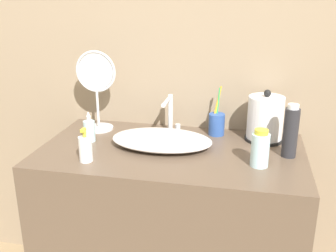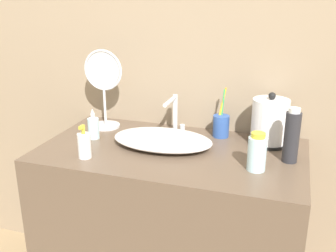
{
  "view_description": "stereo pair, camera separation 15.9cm",
  "coord_description": "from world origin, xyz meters",
  "px_view_note": "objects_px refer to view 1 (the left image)",
  "views": [
    {
      "loc": [
        0.3,
        -1.17,
        1.45
      ],
      "look_at": [
        -0.01,
        0.3,
        0.93
      ],
      "focal_mm": 42.0,
      "sensor_mm": 36.0,
      "label": 1
    },
    {
      "loc": [
        0.45,
        -1.13,
        1.45
      ],
      "look_at": [
        -0.01,
        0.3,
        0.93
      ],
      "focal_mm": 42.0,
      "sensor_mm": 36.0,
      "label": 2
    }
  ],
  "objects_px": {
    "hand_cream_bottle": "(260,149)",
    "vanity_mirror": "(96,87)",
    "mouthwash_bottle": "(89,130)",
    "faucet": "(171,112)",
    "toothbrush_cup": "(217,123)",
    "shampoo_bottle": "(291,132)",
    "electric_kettle": "(265,120)",
    "lotion_bottle": "(85,148)"
  },
  "relations": [
    {
      "from": "shampoo_bottle",
      "to": "vanity_mirror",
      "type": "xyz_separation_m",
      "value": [
        -0.85,
        0.15,
        0.1
      ]
    },
    {
      "from": "mouthwash_bottle",
      "to": "hand_cream_bottle",
      "type": "relative_size",
      "value": 0.94
    },
    {
      "from": "mouthwash_bottle",
      "to": "vanity_mirror",
      "type": "bearing_deg",
      "value": 97.32
    },
    {
      "from": "faucet",
      "to": "lotion_bottle",
      "type": "xyz_separation_m",
      "value": [
        -0.25,
        -0.37,
        -0.05
      ]
    },
    {
      "from": "faucet",
      "to": "mouthwash_bottle",
      "type": "relative_size",
      "value": 1.31
    },
    {
      "from": "electric_kettle",
      "to": "toothbrush_cup",
      "type": "relative_size",
      "value": 1.02
    },
    {
      "from": "shampoo_bottle",
      "to": "mouthwash_bottle",
      "type": "relative_size",
      "value": 1.57
    },
    {
      "from": "vanity_mirror",
      "to": "mouthwash_bottle",
      "type": "bearing_deg",
      "value": -82.68
    },
    {
      "from": "faucet",
      "to": "lotion_bottle",
      "type": "bearing_deg",
      "value": -124.89
    },
    {
      "from": "electric_kettle",
      "to": "hand_cream_bottle",
      "type": "bearing_deg",
      "value": -94.45
    },
    {
      "from": "faucet",
      "to": "vanity_mirror",
      "type": "distance_m",
      "value": 0.36
    },
    {
      "from": "faucet",
      "to": "toothbrush_cup",
      "type": "bearing_deg",
      "value": 9.12
    },
    {
      "from": "electric_kettle",
      "to": "hand_cream_bottle",
      "type": "distance_m",
      "value": 0.28
    },
    {
      "from": "lotion_bottle",
      "to": "vanity_mirror",
      "type": "height_order",
      "value": "vanity_mirror"
    },
    {
      "from": "lotion_bottle",
      "to": "mouthwash_bottle",
      "type": "xyz_separation_m",
      "value": [
        -0.07,
        0.2,
        -0.0
      ]
    },
    {
      "from": "faucet",
      "to": "mouthwash_bottle",
      "type": "height_order",
      "value": "faucet"
    },
    {
      "from": "faucet",
      "to": "lotion_bottle",
      "type": "relative_size",
      "value": 1.32
    },
    {
      "from": "hand_cream_bottle",
      "to": "faucet",
      "type": "bearing_deg",
      "value": 145.48
    },
    {
      "from": "vanity_mirror",
      "to": "electric_kettle",
      "type": "bearing_deg",
      "value": 1.15
    },
    {
      "from": "mouthwash_bottle",
      "to": "hand_cream_bottle",
      "type": "distance_m",
      "value": 0.72
    },
    {
      "from": "lotion_bottle",
      "to": "shampoo_bottle",
      "type": "relative_size",
      "value": 0.63
    },
    {
      "from": "toothbrush_cup",
      "to": "mouthwash_bottle",
      "type": "xyz_separation_m",
      "value": [
        -0.53,
        -0.2,
        -0.0
      ]
    },
    {
      "from": "shampoo_bottle",
      "to": "faucet",
      "type": "bearing_deg",
      "value": 163.08
    },
    {
      "from": "shampoo_bottle",
      "to": "hand_cream_bottle",
      "type": "distance_m",
      "value": 0.17
    },
    {
      "from": "faucet",
      "to": "electric_kettle",
      "type": "distance_m",
      "value": 0.42
    },
    {
      "from": "shampoo_bottle",
      "to": "vanity_mirror",
      "type": "relative_size",
      "value": 0.58
    },
    {
      "from": "toothbrush_cup",
      "to": "hand_cream_bottle",
      "type": "xyz_separation_m",
      "value": [
        0.19,
        -0.3,
        0.02
      ]
    },
    {
      "from": "shampoo_bottle",
      "to": "hand_cream_bottle",
      "type": "bearing_deg",
      "value": -134.4
    },
    {
      "from": "faucet",
      "to": "hand_cream_bottle",
      "type": "xyz_separation_m",
      "value": [
        0.39,
        -0.27,
        -0.03
      ]
    },
    {
      "from": "toothbrush_cup",
      "to": "electric_kettle",
      "type": "bearing_deg",
      "value": -7.06
    },
    {
      "from": "hand_cream_bottle",
      "to": "vanity_mirror",
      "type": "xyz_separation_m",
      "value": [
        -0.74,
        0.26,
        0.14
      ]
    },
    {
      "from": "electric_kettle",
      "to": "shampoo_bottle",
      "type": "relative_size",
      "value": 1.06
    },
    {
      "from": "mouthwash_bottle",
      "to": "vanity_mirror",
      "type": "height_order",
      "value": "vanity_mirror"
    },
    {
      "from": "lotion_bottle",
      "to": "shampoo_bottle",
      "type": "xyz_separation_m",
      "value": [
        0.76,
        0.21,
        0.05
      ]
    },
    {
      "from": "electric_kettle",
      "to": "mouthwash_bottle",
      "type": "relative_size",
      "value": 1.67
    },
    {
      "from": "lotion_bottle",
      "to": "hand_cream_bottle",
      "type": "relative_size",
      "value": 0.94
    },
    {
      "from": "electric_kettle",
      "to": "lotion_bottle",
      "type": "xyz_separation_m",
      "value": [
        -0.67,
        -0.37,
        -0.04
      ]
    },
    {
      "from": "hand_cream_bottle",
      "to": "vanity_mirror",
      "type": "bearing_deg",
      "value": 160.4
    },
    {
      "from": "electric_kettle",
      "to": "lotion_bottle",
      "type": "relative_size",
      "value": 1.67
    },
    {
      "from": "shampoo_bottle",
      "to": "hand_cream_bottle",
      "type": "xyz_separation_m",
      "value": [
        -0.11,
        -0.12,
        -0.03
      ]
    },
    {
      "from": "electric_kettle",
      "to": "vanity_mirror",
      "type": "bearing_deg",
      "value": -178.85
    },
    {
      "from": "hand_cream_bottle",
      "to": "shampoo_bottle",
      "type": "bearing_deg",
      "value": 45.6
    }
  ]
}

